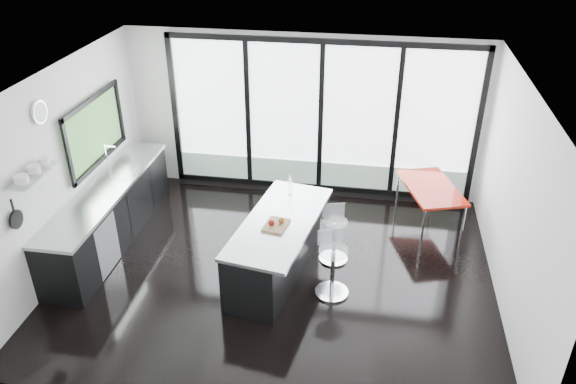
% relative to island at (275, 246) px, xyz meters
% --- Properties ---
extents(floor, '(6.00, 5.00, 0.00)m').
position_rel_island_xyz_m(floor, '(0.03, 0.01, -0.45)').
color(floor, black).
rests_on(floor, ground).
extents(ceiling, '(6.00, 5.00, 0.00)m').
position_rel_island_xyz_m(ceiling, '(0.03, 0.01, 2.35)').
color(ceiling, white).
rests_on(ceiling, wall_back).
extents(wall_back, '(6.00, 0.09, 2.80)m').
position_rel_island_xyz_m(wall_back, '(0.30, 2.48, 0.82)').
color(wall_back, silver).
rests_on(wall_back, ground).
extents(wall_front, '(6.00, 0.00, 2.80)m').
position_rel_island_xyz_m(wall_front, '(0.03, -2.49, 0.95)').
color(wall_front, silver).
rests_on(wall_front, ground).
extents(wall_left, '(0.26, 5.00, 2.80)m').
position_rel_island_xyz_m(wall_left, '(-2.94, 0.28, 1.11)').
color(wall_left, silver).
rests_on(wall_left, ground).
extents(wall_right, '(0.00, 5.00, 2.80)m').
position_rel_island_xyz_m(wall_right, '(3.03, 0.01, 0.95)').
color(wall_right, silver).
rests_on(wall_right, ground).
extents(counter_cabinets, '(0.69, 3.24, 1.36)m').
position_rel_island_xyz_m(counter_cabinets, '(-2.64, 0.41, 0.02)').
color(counter_cabinets, black).
rests_on(counter_cabinets, floor).
extents(island, '(1.25, 2.28, 1.15)m').
position_rel_island_xyz_m(island, '(0.00, 0.00, 0.00)').
color(island, black).
rests_on(island, floor).
extents(bar_stool_near, '(0.59, 0.59, 0.72)m').
position_rel_island_xyz_m(bar_stool_near, '(0.84, -0.33, -0.09)').
color(bar_stool_near, silver).
rests_on(bar_stool_near, floor).
extents(bar_stool_far, '(0.52, 0.52, 0.67)m').
position_rel_island_xyz_m(bar_stool_far, '(0.79, 0.44, -0.11)').
color(bar_stool_far, silver).
rests_on(bar_stool_far, floor).
extents(red_table, '(1.10, 1.45, 0.69)m').
position_rel_island_xyz_m(red_table, '(2.19, 1.67, -0.10)').
color(red_table, '#A51A0D').
rests_on(red_table, floor).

